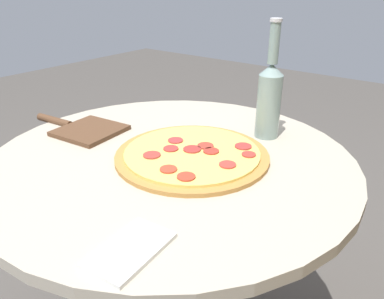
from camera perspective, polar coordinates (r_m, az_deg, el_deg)
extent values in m
cylinder|color=#B2A893|center=(1.10, -2.75, -18.11)|extent=(0.08, 0.08, 0.68)
cylinder|color=#B2A893|center=(0.90, -3.20, -1.61)|extent=(0.87, 0.87, 0.02)
cylinder|color=#B77F3D|center=(0.88, 0.00, -0.88)|extent=(0.36, 0.36, 0.01)
cylinder|color=#EACC60|center=(0.88, 0.00, -0.41)|extent=(0.32, 0.32, 0.01)
cylinder|color=#AA382F|center=(0.86, -6.15, -0.85)|extent=(0.04, 0.04, 0.00)
cylinder|color=#AF332F|center=(0.91, 7.81, 0.49)|extent=(0.04, 0.04, 0.00)
cylinder|color=#A6382A|center=(0.90, 2.07, 0.58)|extent=(0.04, 0.04, 0.00)
cylinder|color=#A83535|center=(0.93, -2.53, 1.40)|extent=(0.04, 0.04, 0.00)
cylinder|color=#B93A30|center=(0.82, 5.45, -2.31)|extent=(0.04, 0.04, 0.00)
cylinder|color=#AD3327|center=(0.87, 2.94, -0.24)|extent=(0.04, 0.04, 0.00)
cylinder|color=#A5312B|center=(0.88, 0.02, 0.04)|extent=(0.04, 0.04, 0.00)
cylinder|color=#A9362D|center=(0.87, 8.64, -0.75)|extent=(0.03, 0.03, 0.00)
cylinder|color=#B93F28|center=(0.79, -3.61, -3.02)|extent=(0.04, 0.04, 0.00)
cylinder|color=#AA3430|center=(0.89, -3.06, 0.25)|extent=(0.04, 0.04, 0.00)
cylinder|color=#B53B26|center=(0.76, -0.90, -4.16)|extent=(0.04, 0.04, 0.00)
cylinder|color=gray|center=(0.99, 11.58, 6.43)|extent=(0.06, 0.06, 0.17)
cone|color=gray|center=(0.97, 12.07, 11.85)|extent=(0.06, 0.06, 0.03)
cylinder|color=gray|center=(0.96, 12.42, 15.54)|extent=(0.03, 0.03, 0.10)
cylinder|color=silver|center=(0.95, 12.73, 18.72)|extent=(0.03, 0.03, 0.01)
cube|color=brown|center=(1.06, -15.28, 2.80)|extent=(0.17, 0.17, 0.01)
cylinder|color=brown|center=(1.16, -20.20, 4.14)|extent=(0.03, 0.13, 0.02)
cube|color=white|center=(0.61, -9.42, -14.83)|extent=(0.14, 0.10, 0.01)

